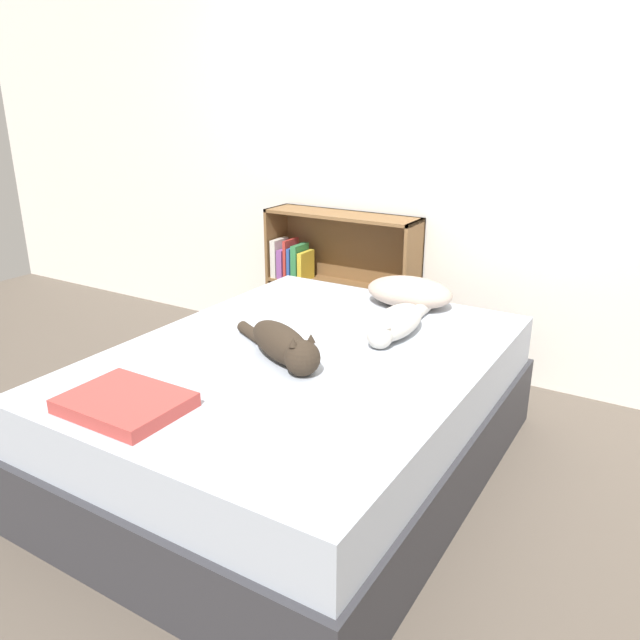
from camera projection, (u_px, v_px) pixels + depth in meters
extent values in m
plane|color=brown|center=(303.00, 468.00, 2.83)|extent=(8.00, 8.00, 0.00)
cube|color=white|center=(438.00, 160.00, 3.57)|extent=(8.00, 0.06, 2.50)
cube|color=#333338|center=(303.00, 436.00, 2.78)|extent=(1.50, 1.99, 0.34)
cube|color=#B2BCCC|center=(302.00, 377.00, 2.68)|extent=(1.46, 1.93, 0.23)
ellipsoid|color=#B29E8E|center=(409.00, 292.00, 3.20)|extent=(0.45, 0.31, 0.15)
ellipsoid|color=beige|center=(396.00, 322.00, 2.81)|extent=(0.19, 0.43, 0.13)
sphere|color=beige|center=(380.00, 336.00, 2.66)|extent=(0.11, 0.11, 0.11)
cone|color=beige|center=(387.00, 323.00, 2.63)|extent=(0.04, 0.04, 0.03)
cone|color=beige|center=(374.00, 321.00, 2.66)|extent=(0.04, 0.04, 0.03)
cylinder|color=beige|center=(419.00, 311.00, 3.05)|extent=(0.07, 0.19, 0.06)
ellipsoid|color=#33281E|center=(281.00, 343.00, 2.54)|extent=(0.44, 0.32, 0.15)
sphere|color=#33281E|center=(302.00, 358.00, 2.40)|extent=(0.14, 0.14, 0.14)
cone|color=#33281E|center=(311.00, 338.00, 2.40)|extent=(0.04, 0.04, 0.03)
cone|color=#33281E|center=(293.00, 342.00, 2.36)|extent=(0.04, 0.04, 0.03)
cylinder|color=#33281E|center=(251.00, 333.00, 2.79)|extent=(0.19, 0.13, 0.05)
cube|color=brown|center=(278.00, 274.00, 4.20)|extent=(0.02, 0.26, 0.92)
cube|color=brown|center=(412.00, 297.00, 3.72)|extent=(0.02, 0.26, 0.92)
cube|color=brown|center=(340.00, 350.00, 4.12)|extent=(1.00, 0.26, 0.02)
cube|color=brown|center=(342.00, 215.00, 3.81)|extent=(1.00, 0.26, 0.02)
cube|color=brown|center=(341.00, 285.00, 3.96)|extent=(0.96, 0.26, 0.02)
cube|color=brown|center=(350.00, 281.00, 4.06)|extent=(1.00, 0.02, 0.92)
cube|color=beige|center=(279.00, 257.00, 4.10)|extent=(0.04, 0.16, 0.25)
cube|color=#8C4C99|center=(286.00, 263.00, 4.09)|extent=(0.04, 0.16, 0.19)
cube|color=#B7332D|center=(291.00, 258.00, 4.06)|extent=(0.02, 0.16, 0.25)
cube|color=#2D519E|center=(295.00, 263.00, 4.05)|extent=(0.02, 0.16, 0.21)
cube|color=#337F47|center=(300.00, 262.00, 4.03)|extent=(0.04, 0.16, 0.23)
cube|color=gold|center=(306.00, 266.00, 4.01)|extent=(0.03, 0.16, 0.19)
cube|color=#B2423D|center=(125.00, 403.00, 2.15)|extent=(0.41, 0.32, 0.05)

